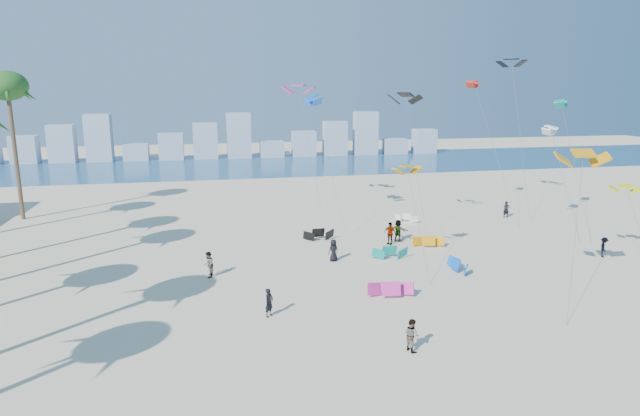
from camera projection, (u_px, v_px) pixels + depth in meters
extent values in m
plane|color=beige|center=(329.00, 387.00, 23.97)|extent=(220.00, 220.00, 0.00)
plane|color=navy|center=(235.00, 165.00, 92.72)|extent=(220.00, 220.00, 0.00)
imported|color=black|center=(269.00, 303.00, 31.18)|extent=(0.72, 0.72, 1.69)
imported|color=gray|center=(412.00, 335.00, 27.12)|extent=(0.85, 0.97, 1.69)
imported|color=black|center=(333.00, 250.00, 41.20)|extent=(0.96, 0.78, 1.69)
imported|color=gray|center=(390.00, 233.00, 45.59)|extent=(1.08, 1.17, 1.93)
imported|color=black|center=(604.00, 247.00, 42.21)|extent=(1.03, 1.18, 1.58)
imported|color=gray|center=(398.00, 230.00, 46.57)|extent=(1.55, 1.70, 1.89)
imported|color=black|center=(506.00, 210.00, 54.97)|extent=(0.69, 0.53, 1.70)
imported|color=gray|center=(208.00, 265.00, 37.69)|extent=(0.83, 0.99, 1.82)
cylinder|color=#595959|center=(418.00, 223.00, 37.73)|extent=(0.17, 4.61, 7.43)
cylinder|color=#595959|center=(416.00, 166.00, 47.71)|extent=(1.44, 2.72, 12.37)
cylinder|color=#595959|center=(565.00, 184.00, 46.97)|extent=(0.66, 4.60, 9.58)
cylinder|color=#595959|center=(329.00, 166.00, 48.66)|extent=(2.09, 5.27, 12.19)
cylinder|color=#595959|center=(495.00, 153.00, 52.31)|extent=(2.70, 5.76, 13.59)
cylinder|color=#595959|center=(638.00, 225.00, 40.65)|extent=(1.04, 2.31, 5.69)
cylinder|color=#595959|center=(310.00, 151.00, 55.91)|extent=(1.58, 4.63, 13.21)
cylinder|color=#595959|center=(576.00, 169.00, 47.61)|extent=(0.18, 5.82, 11.85)
cylinder|color=#595959|center=(575.00, 237.00, 30.87)|extent=(2.37, 3.12, 9.22)
cylinder|color=#595959|center=(521.00, 139.00, 54.76)|extent=(0.24, 5.32, 15.82)
cylinder|color=brown|center=(15.00, 154.00, 53.18)|extent=(0.40, 0.40, 13.15)
ellipsoid|color=#21581F|center=(7.00, 86.00, 51.75)|extent=(3.80, 3.80, 2.85)
cube|color=#9EADBF|center=(25.00, 150.00, 94.50)|extent=(4.40, 3.00, 4.80)
cube|color=#9EADBF|center=(62.00, 144.00, 95.56)|extent=(4.40, 3.00, 6.60)
cube|color=#9EADBF|center=(99.00, 138.00, 96.62)|extent=(4.40, 3.00, 8.40)
cube|color=#9EADBF|center=(136.00, 152.00, 98.46)|extent=(4.40, 3.00, 3.00)
cube|color=#9EADBF|center=(171.00, 146.00, 99.52)|extent=(4.40, 3.00, 4.80)
cube|color=#9EADBF|center=(205.00, 141.00, 100.58)|extent=(4.40, 3.00, 6.60)
cube|color=#9EADBF|center=(239.00, 135.00, 101.65)|extent=(4.40, 3.00, 8.40)
cube|color=#9EADBF|center=(272.00, 149.00, 103.49)|extent=(4.40, 3.00, 3.00)
cube|color=#9EADBF|center=(304.00, 144.00, 104.55)|extent=(4.40, 3.00, 4.80)
cube|color=#9EADBF|center=(335.00, 138.00, 105.61)|extent=(4.40, 3.00, 6.60)
cube|color=#9EADBF|center=(366.00, 133.00, 106.67)|extent=(4.40, 3.00, 8.40)
cube|color=#9EADBF|center=(395.00, 146.00, 108.51)|extent=(4.40, 3.00, 3.00)
cube|color=#9EADBF|center=(424.00, 141.00, 109.58)|extent=(4.40, 3.00, 4.80)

